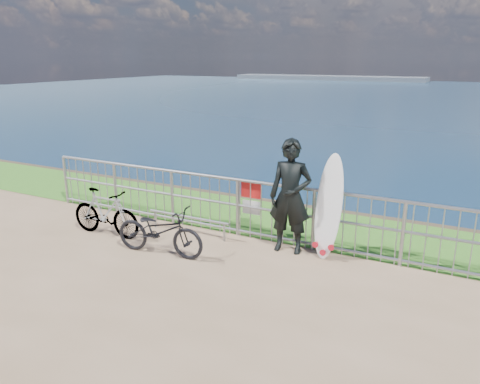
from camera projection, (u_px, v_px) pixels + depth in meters
The scene contains 8 objects.
grass_strip at pixel (284, 221), 9.70m from camera, with size 120.00×120.00×0.00m, color #306F1E.
seascape at pixel (328, 80), 153.60m from camera, with size 260.00×260.00×5.00m.
railing at pixel (262, 210), 8.60m from camera, with size 10.06×0.10×1.13m.
surfer at pixel (290, 197), 7.99m from camera, with size 0.73×0.48×1.99m, color black.
surfboard at pixel (328, 211), 7.82m from camera, with size 0.51×0.46×1.78m.
bicycle_near at pixel (160, 231), 8.00m from camera, with size 0.57×1.65×0.86m, color black.
bicycle_far at pixel (105, 213), 8.85m from camera, with size 0.43×1.52×0.92m, color black.
bike_rack at pixel (188, 219), 8.96m from camera, with size 1.78×0.05×0.37m.
Camera 1 is at (3.41, -5.83, 3.30)m, focal length 35.00 mm.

